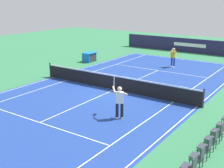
{
  "coord_description": "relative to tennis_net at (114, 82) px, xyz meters",
  "views": [
    {
      "loc": [
        15.38,
        10.36,
        5.81
      ],
      "look_at": [
        1.53,
        0.86,
        0.9
      ],
      "focal_mm": 48.0,
      "sensor_mm": 36.0,
      "label": 1
    }
  ],
  "objects": [
    {
      "name": "spectator_chair_3",
      "position": [
        4.37,
        7.62,
        0.03
      ],
      "size": [
        0.44,
        0.44,
        0.88
      ],
      "color": "#38383D",
      "rests_on": "ground_plane"
    },
    {
      "name": "equipment_cart_tarped",
      "position": [
        -5.98,
        -6.81,
        -0.05
      ],
      "size": [
        1.25,
        0.84,
        0.85
      ],
      "color": "#2D2D33",
      "rests_on": "ground_plane"
    },
    {
      "name": "spectator_chair_5",
      "position": [
        6.01,
        7.62,
        0.03
      ],
      "size": [
        0.44,
        0.44,
        0.88
      ],
      "color": "#38383D",
      "rests_on": "ground_plane"
    },
    {
      "name": "stadium_barrier",
      "position": [
        -15.9,
        -0.0,
        0.25
      ],
      "size": [
        0.26,
        17.0,
        1.49
      ],
      "color": "#231E47",
      "rests_on": "ground_plane"
    },
    {
      "name": "spectator_chair_1",
      "position": [
        2.74,
        7.62,
        0.03
      ],
      "size": [
        0.44,
        0.44,
        0.88
      ],
      "color": "#38383D",
      "rests_on": "ground_plane"
    },
    {
      "name": "spectator_chair_6",
      "position": [
        6.83,
        7.62,
        0.03
      ],
      "size": [
        0.44,
        0.44,
        0.88
      ],
      "color": "#38383D",
      "rests_on": "ground_plane"
    },
    {
      "name": "spectator_chair_4",
      "position": [
        5.19,
        7.62,
        0.03
      ],
      "size": [
        0.44,
        0.44,
        0.88
      ],
      "color": "#38383D",
      "rests_on": "ground_plane"
    },
    {
      "name": "ground_plane",
      "position": [
        0.0,
        0.0,
        -0.49
      ],
      "size": [
        60.0,
        60.0,
        0.0
      ],
      "primitive_type": "plane",
      "color": "#2D7247"
    },
    {
      "name": "tennis_ball",
      "position": [
        -1.35,
        3.82,
        -0.46
      ],
      "size": [
        0.07,
        0.07,
        0.07
      ],
      "primitive_type": "sphere",
      "color": "#CCE01E",
      "rests_on": "ground_plane"
    },
    {
      "name": "court_slab",
      "position": [
        0.0,
        0.0,
        -0.49
      ],
      "size": [
        24.2,
        11.4,
        0.0
      ],
      "primitive_type": "cube",
      "color": "navy",
      "rests_on": "ground_plane"
    },
    {
      "name": "court_line_markings",
      "position": [
        0.0,
        0.0,
        -0.49
      ],
      "size": [
        23.85,
        11.05,
        0.01
      ],
      "color": "white",
      "rests_on": "ground_plane"
    },
    {
      "name": "spectator_chair_2",
      "position": [
        3.56,
        7.62,
        0.03
      ],
      "size": [
        0.44,
        0.44,
        0.88
      ],
      "color": "#38383D",
      "rests_on": "ground_plane"
    },
    {
      "name": "tennis_net",
      "position": [
        0.0,
        0.0,
        0.0
      ],
      "size": [
        0.1,
        11.7,
        1.08
      ],
      "color": "#2D2D33",
      "rests_on": "ground_plane"
    },
    {
      "name": "tennis_player_near",
      "position": [
        3.79,
        2.86,
        0.44
      ],
      "size": [
        0.83,
        1.02,
        1.7
      ],
      "color": "black",
      "rests_on": "ground_plane"
    },
    {
      "name": "tennis_player_far",
      "position": [
        -8.23,
        0.48,
        0.44
      ],
      "size": [
        1.13,
        0.77,
        1.7
      ],
      "color": "navy",
      "rests_on": "ground_plane"
    }
  ]
}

